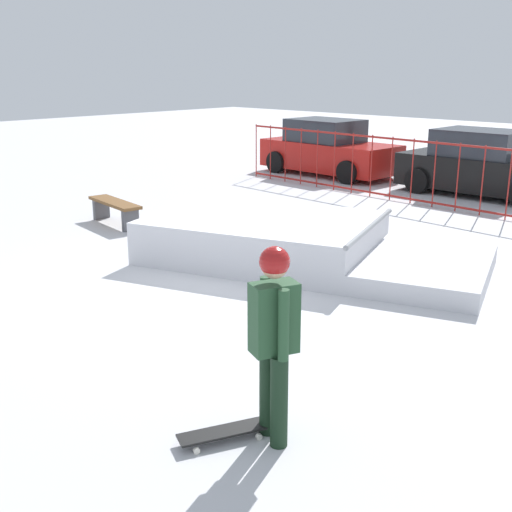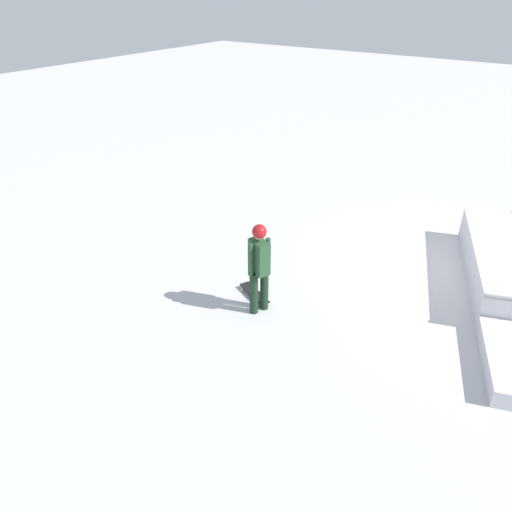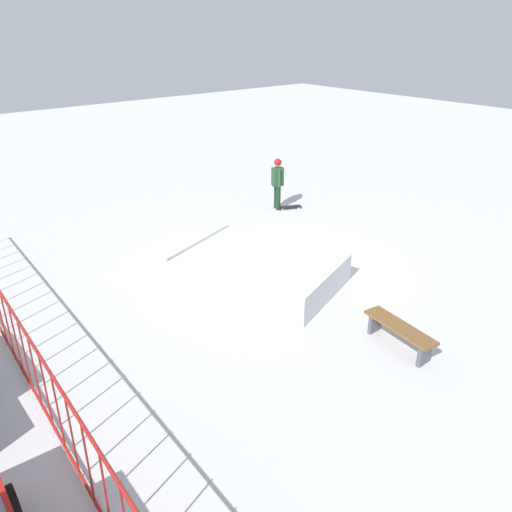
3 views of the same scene
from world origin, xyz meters
name	(u,v)px [view 2 (image 2 of 3)]	position (x,y,z in m)	size (l,w,h in m)	color
ground_plane	(459,271)	(0.00, 0.00, 0.00)	(60.00, 60.00, 0.00)	silver
skater	(259,262)	(3.47, -2.62, 1.01)	(0.41, 0.44, 1.73)	black
skateboard	(255,293)	(3.17, -2.93, 0.08)	(0.51, 0.81, 0.09)	black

